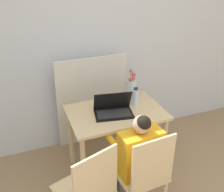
{
  "coord_description": "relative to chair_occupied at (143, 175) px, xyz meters",
  "views": [
    {
      "loc": [
        -0.71,
        -0.57,
        2.09
      ],
      "look_at": [
        0.1,
        1.53,
        0.93
      ],
      "focal_mm": 42.0,
      "sensor_mm": 36.0,
      "label": 1
    }
  ],
  "objects": [
    {
      "name": "water_bottle",
      "position": [
        0.24,
        0.69,
        0.37
      ],
      "size": [
        0.07,
        0.07,
        0.2
      ],
      "color": "silver",
      "rests_on": "dining_table"
    },
    {
      "name": "laptop",
      "position": [
        -0.03,
        0.62,
        0.33
      ],
      "size": [
        0.41,
        0.3,
        0.22
      ],
      "rotation": [
        0.0,
        0.0,
        -0.18
      ],
      "color": "black",
      "rests_on": "dining_table"
    },
    {
      "name": "flower_vase",
      "position": [
        0.27,
        0.85,
        0.4
      ],
      "size": [
        0.1,
        0.1,
        0.33
      ],
      "color": "silver",
      "rests_on": "dining_table"
    },
    {
      "name": "chair_occupied",
      "position": [
        0.0,
        0.0,
        0.0
      ],
      "size": [
        0.43,
        0.43,
        0.93
      ],
      "rotation": [
        0.0,
        0.0,
        3.22
      ],
      "color": "#D6B784",
      "rests_on": "ground_plane"
    },
    {
      "name": "dining_table",
      "position": [
        0.0,
        0.65,
        0.15
      ],
      "size": [
        0.95,
        0.64,
        0.75
      ],
      "color": "#D6B784",
      "rests_on": "ground_plane"
    },
    {
      "name": "wall_back",
      "position": [
        -0.14,
        1.34,
        0.77
      ],
      "size": [
        6.4,
        0.05,
        2.5
      ],
      "color": "silver",
      "rests_on": "ground_plane"
    },
    {
      "name": "cardboard_panel",
      "position": [
        -0.09,
        1.2,
        0.11
      ],
      "size": [
        0.83,
        0.18,
        1.18
      ],
      "color": "silver",
      "rests_on": "ground_plane"
    },
    {
      "name": "person_seated",
      "position": [
        -0.01,
        0.12,
        0.16
      ],
      "size": [
        0.39,
        0.45,
        1.03
      ],
      "rotation": [
        0.0,
        0.0,
        3.22
      ],
      "color": "orange",
      "rests_on": "ground_plane"
    },
    {
      "name": "chair_spare",
      "position": [
        -0.49,
        -0.01,
        0.0
      ],
      "size": [
        0.51,
        0.51,
        0.93
      ],
      "rotation": [
        0.0,
        0.0,
        3.47
      ],
      "color": "#D6B784",
      "rests_on": "ground_plane"
    }
  ]
}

